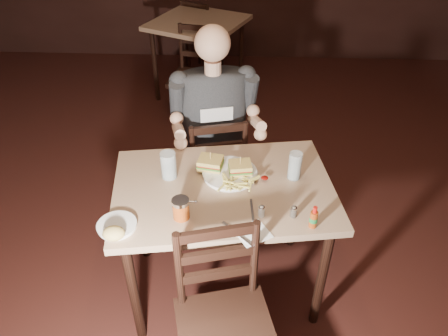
{
  "coord_description": "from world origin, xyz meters",
  "views": [
    {
      "loc": [
        0.09,
        -1.66,
        2.16
      ],
      "look_at": [
        0.01,
        0.07,
        0.85
      ],
      "focal_mm": 35.0,
      "sensor_mm": 36.0,
      "label": 1
    }
  ],
  "objects_px": {
    "side_plate": "(117,226)",
    "chair_near": "(226,332)",
    "bg_chair_far": "(204,36)",
    "hot_sauce": "(314,217)",
    "glass_right": "(295,166)",
    "bg_chair_near": "(193,79)",
    "main_table": "(224,200)",
    "chair_far": "(214,166)",
    "diner": "(215,106)",
    "glass_left": "(169,165)",
    "bg_table": "(198,30)",
    "dinner_plate": "(230,174)",
    "syrup_dispenser": "(181,209)"
  },
  "relations": [
    {
      "from": "hot_sauce",
      "to": "chair_far",
      "type": "bearing_deg",
      "value": 119.52
    },
    {
      "from": "diner",
      "to": "side_plate",
      "type": "xyz_separation_m",
      "value": [
        -0.38,
        -0.89,
        -0.13
      ]
    },
    {
      "from": "bg_chair_far",
      "to": "glass_left",
      "type": "bearing_deg",
      "value": 116.24
    },
    {
      "from": "chair_far",
      "to": "dinner_plate",
      "type": "xyz_separation_m",
      "value": [
        0.12,
        -0.54,
        0.35
      ]
    },
    {
      "from": "chair_near",
      "to": "glass_right",
      "type": "xyz_separation_m",
      "value": [
        0.32,
        0.69,
        0.4
      ]
    },
    {
      "from": "main_table",
      "to": "syrup_dispenser",
      "type": "xyz_separation_m",
      "value": [
        -0.18,
        -0.23,
        0.14
      ]
    },
    {
      "from": "syrup_dispenser",
      "to": "hot_sauce",
      "type": "bearing_deg",
      "value": -11.5
    },
    {
      "from": "bg_table",
      "to": "chair_near",
      "type": "distance_m",
      "value": 3.11
    },
    {
      "from": "bg_chair_near",
      "to": "hot_sauce",
      "type": "xyz_separation_m",
      "value": [
        0.78,
        -2.18,
        0.4
      ]
    },
    {
      "from": "main_table",
      "to": "chair_far",
      "type": "distance_m",
      "value": 0.69
    },
    {
      "from": "side_plate",
      "to": "chair_far",
      "type": "bearing_deg",
      "value": 68.33
    },
    {
      "from": "main_table",
      "to": "diner",
      "type": "distance_m",
      "value": 0.63
    },
    {
      "from": "glass_right",
      "to": "bg_chair_near",
      "type": "bearing_deg",
      "value": 111.46
    },
    {
      "from": "diner",
      "to": "glass_left",
      "type": "bearing_deg",
      "value": -125.01
    },
    {
      "from": "glass_right",
      "to": "bg_table",
      "type": "bearing_deg",
      "value": 106.82
    },
    {
      "from": "glass_right",
      "to": "hot_sauce",
      "type": "bearing_deg",
      "value": -80.84
    },
    {
      "from": "syrup_dispenser",
      "to": "chair_far",
      "type": "bearing_deg",
      "value": 75.5
    },
    {
      "from": "bg_table",
      "to": "glass_left",
      "type": "relative_size",
      "value": 7.3
    },
    {
      "from": "glass_left",
      "to": "hot_sauce",
      "type": "relative_size",
      "value": 1.26
    },
    {
      "from": "bg_table",
      "to": "diner",
      "type": "relative_size",
      "value": 1.14
    },
    {
      "from": "bg_table",
      "to": "chair_near",
      "type": "bearing_deg",
      "value": -82.51
    },
    {
      "from": "chair_near",
      "to": "bg_chair_near",
      "type": "height_order",
      "value": "chair_near"
    },
    {
      "from": "dinner_plate",
      "to": "chair_near",
      "type": "bearing_deg",
      "value": -89.07
    },
    {
      "from": "dinner_plate",
      "to": "side_plate",
      "type": "height_order",
      "value": "dinner_plate"
    },
    {
      "from": "diner",
      "to": "dinner_plate",
      "type": "distance_m",
      "value": 0.52
    },
    {
      "from": "hot_sauce",
      "to": "chair_near",
      "type": "bearing_deg",
      "value": -137.49
    },
    {
      "from": "side_plate",
      "to": "chair_near",
      "type": "bearing_deg",
      "value": -30.45
    },
    {
      "from": "diner",
      "to": "side_plate",
      "type": "distance_m",
      "value": 0.98
    },
    {
      "from": "glass_right",
      "to": "chair_near",
      "type": "bearing_deg",
      "value": -114.53
    },
    {
      "from": "bg_table",
      "to": "chair_near",
      "type": "xyz_separation_m",
      "value": [
        0.4,
        -3.08,
        -0.23
      ]
    },
    {
      "from": "bg_table",
      "to": "syrup_dispenser",
      "type": "distance_m",
      "value": 2.71
    },
    {
      "from": "glass_left",
      "to": "syrup_dispenser",
      "type": "height_order",
      "value": "glass_left"
    },
    {
      "from": "chair_far",
      "to": "chair_near",
      "type": "xyz_separation_m",
      "value": [
        0.13,
        -1.23,
        0.02
      ]
    },
    {
      "from": "bg_table",
      "to": "hot_sauce",
      "type": "distance_m",
      "value": 2.85
    },
    {
      "from": "chair_far",
      "to": "glass_right",
      "type": "distance_m",
      "value": 0.82
    },
    {
      "from": "chair_near",
      "to": "bg_chair_far",
      "type": "height_order",
      "value": "chair_near"
    },
    {
      "from": "main_table",
      "to": "bg_table",
      "type": "height_order",
      "value": "same"
    },
    {
      "from": "glass_right",
      "to": "diner",
      "type": "bearing_deg",
      "value": 131.53
    },
    {
      "from": "main_table",
      "to": "bg_chair_near",
      "type": "relative_size",
      "value": 1.39
    },
    {
      "from": "glass_right",
      "to": "chair_far",
      "type": "bearing_deg",
      "value": 129.69
    },
    {
      "from": "dinner_plate",
      "to": "glass_right",
      "type": "xyz_separation_m",
      "value": [
        0.33,
        -0.0,
        0.07
      ]
    },
    {
      "from": "glass_right",
      "to": "hot_sauce",
      "type": "distance_m",
      "value": 0.36
    },
    {
      "from": "chair_near",
      "to": "glass_left",
      "type": "height_order",
      "value": "glass_left"
    },
    {
      "from": "bg_chair_far",
      "to": "hot_sauce",
      "type": "xyz_separation_m",
      "value": [
        0.78,
        -3.28,
        0.42
      ]
    },
    {
      "from": "bg_table",
      "to": "bg_chair_near",
      "type": "xyz_separation_m",
      "value": [
        0.0,
        -0.55,
        -0.25
      ]
    },
    {
      "from": "bg_chair_near",
      "to": "chair_near",
      "type": "bearing_deg",
      "value": -70.21
    },
    {
      "from": "main_table",
      "to": "dinner_plate",
      "type": "bearing_deg",
      "value": 73.5
    },
    {
      "from": "chair_near",
      "to": "hot_sauce",
      "type": "relative_size",
      "value": 7.8
    },
    {
      "from": "chair_near",
      "to": "dinner_plate",
      "type": "bearing_deg",
      "value": 76.55
    },
    {
      "from": "diner",
      "to": "dinner_plate",
      "type": "relative_size",
      "value": 3.37
    }
  ]
}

